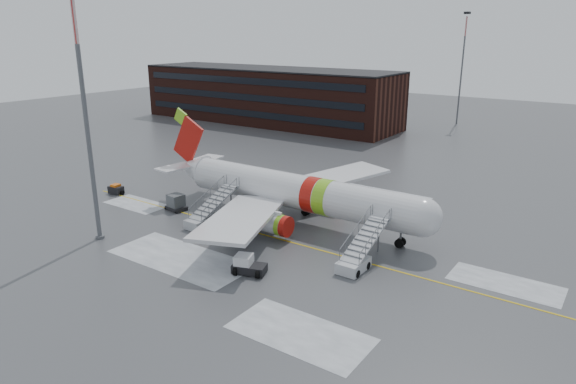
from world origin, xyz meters
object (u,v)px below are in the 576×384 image
Objects in this scene: airstair_fwd at (358,257)px; pushback_tug at (247,265)px; uld_container at (176,203)px; light_mast_near at (86,116)px; airstair_aft at (205,216)px; airliner at (291,191)px; baggage_tractor at (116,190)px.

pushback_tug is (-7.37, -6.43, -0.34)m from airstair_fwd.
uld_container is 0.11× the size of light_mast_near.
airstair_fwd is at bearing 19.83° from light_mast_near.
airstair_aft reaches higher than pushback_tug.
airliner reaches higher than uld_container.
airliner is at bearing 20.48° from uld_container.
uld_container is at bearing 176.22° from airstair_fwd.
airstair_fwd and airstair_aft have the same top height.
light_mast_near is (-24.74, -8.92, 11.45)m from airstair_fwd.
pushback_tug is (11.09, -6.43, -0.34)m from airstair_aft.
airstair_aft is 15.81m from light_mast_near.
light_mast_near is at bearing -43.27° from baggage_tractor.
airstair_aft reaches higher than uld_container.
airstair_fwd is 35.99m from baggage_tractor.
airliner is 9.73m from airstair_aft.
pushback_tug reaches higher than baggage_tractor.
airliner is at bearing 43.82° from airstair_aft.
airstair_fwd reaches higher than pushback_tug.
uld_container is (-17.40, 8.07, 0.16)m from pushback_tug.
light_mast_near reaches higher than uld_container.
uld_container is (-6.31, 1.64, -0.17)m from airstair_aft.
airstair_fwd is 3.08× the size of baggage_tractor.
pushback_tug is at bearing -24.88° from uld_container.
baggage_tractor is at bearing 174.66° from airstair_aft.
airliner is at bearing 49.75° from light_mast_near.
baggage_tractor is at bearing 180.00° from uld_container.
airstair_aft is (-6.81, -6.54, -2.35)m from airliner.
light_mast_near reaches higher than airstair_aft.
airstair_aft is at bearing -136.18° from airliner.
light_mast_near is (-6.27, -8.92, 11.45)m from airstair_aft.
baggage_tractor is 19.51m from light_mast_near.
airstair_fwd is 2.38× the size of pushback_tug.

